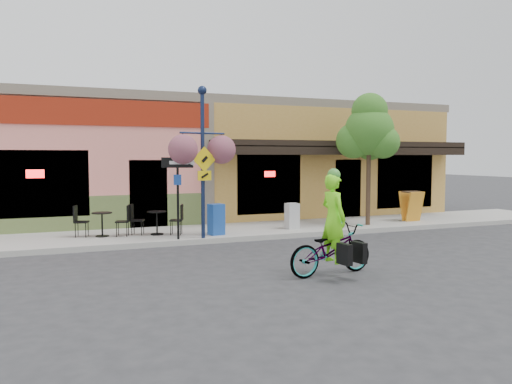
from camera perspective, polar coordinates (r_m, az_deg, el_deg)
ground at (r=14.04m, az=2.50°, el=-5.80°), size 90.00×90.00×0.00m
sidewalk at (r=15.85m, az=-0.47°, el=-4.39°), size 24.00×3.00×0.15m
curb at (r=14.52m, az=1.61°, el=-5.16°), size 24.00×0.12×0.15m
building at (r=20.90m, az=-5.93°, el=3.60°), size 18.20×8.20×4.50m
bicycle at (r=10.29m, az=8.56°, el=-6.51°), size 2.04×0.94×1.04m
cyclist_rider at (r=10.25m, az=8.82°, el=-4.38°), size 0.51×0.71×1.80m
lamp_post at (r=13.77m, az=-6.11°, el=3.37°), size 1.41×0.75×4.18m
one_way_sign at (r=13.70m, az=-8.92°, el=-0.74°), size 0.87×0.44×2.23m
cafe_set_left at (r=14.70m, az=-17.18°, el=-3.16°), size 1.65×1.14×0.90m
cafe_set_right at (r=14.69m, az=-11.26°, el=-3.08°), size 1.65×1.23×0.89m
newspaper_box_blue at (r=14.44m, az=-4.58°, el=-3.14°), size 0.47×0.44×0.89m
newspaper_box_grey at (r=15.68m, az=4.14°, el=-2.74°), size 0.39×0.36×0.80m
street_tree at (r=16.83m, az=12.76°, el=3.75°), size 2.27×2.27×4.39m
sandwich_board at (r=18.19m, az=17.73°, el=-1.59°), size 0.66×0.50×1.05m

